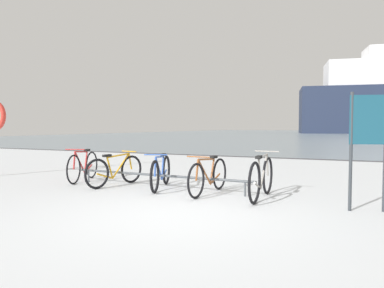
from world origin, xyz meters
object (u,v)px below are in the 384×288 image
bicycle_0 (83,166)px  info_sign (368,131)px  bicycle_2 (161,172)px  bicycle_1 (115,170)px  bicycle_3 (209,176)px  bicycle_4 (262,178)px

bicycle_0 → info_sign: bearing=-5.7°
bicycle_2 → info_sign: 4.00m
bicycle_0 → bicycle_1: bicycle_0 is taller
bicycle_1 → bicycle_0: bearing=167.2°
bicycle_2 → info_sign: info_sign is taller
bicycle_2 → bicycle_3: bicycle_3 is taller
bicycle_2 → bicycle_3: (1.13, -0.14, 0.00)m
info_sign → bicycle_1: bearing=175.9°
bicycle_1 → bicycle_3: 2.21m
bicycle_4 → bicycle_3: bearing=177.3°
bicycle_0 → bicycle_3: bearing=-4.8°
bicycle_1 → info_sign: 5.04m
info_sign → bicycle_4: bearing=170.5°
bicycle_1 → bicycle_2: bicycle_2 is taller
bicycle_2 → bicycle_0: bearing=176.5°
bicycle_4 → bicycle_0: bearing=175.7°
bicycle_0 → bicycle_4: 4.38m
info_sign → bicycle_0: bearing=174.3°
bicycle_2 → bicycle_4: bearing=-5.1°
bicycle_4 → info_sign: (1.69, -0.28, 0.85)m
bicycle_0 → bicycle_2: size_ratio=0.95×
bicycle_0 → info_sign: info_sign is taller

